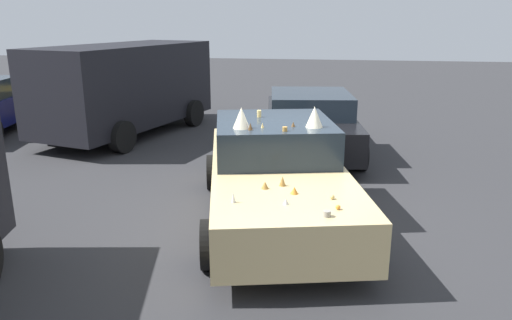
% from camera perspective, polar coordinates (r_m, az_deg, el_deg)
% --- Properties ---
extents(ground_plane, '(60.00, 60.00, 0.00)m').
position_cam_1_polar(ground_plane, '(7.39, 2.31, -6.83)').
color(ground_plane, '#2D2D30').
extents(art_car_decorated, '(4.92, 2.87, 1.71)m').
position_cam_1_polar(art_car_decorated, '(7.23, 2.30, -1.47)').
color(art_car_decorated, '#D8BC7F').
rests_on(art_car_decorated, ground).
extents(parked_van_near_right, '(5.49, 3.15, 2.27)m').
position_cam_1_polar(parked_van_near_right, '(12.93, -14.76, 8.42)').
color(parked_van_near_right, black).
rests_on(parked_van_near_right, ground).
extents(parked_sedan_behind_right, '(4.70, 2.51, 1.37)m').
position_cam_1_polar(parked_sedan_behind_right, '(10.89, 6.17, 4.44)').
color(parked_sedan_behind_right, black).
rests_on(parked_sedan_behind_right, ground).
extents(parked_sedan_far_right, '(4.43, 2.13, 1.46)m').
position_cam_1_polar(parked_sedan_far_right, '(16.88, -20.24, 7.84)').
color(parked_sedan_far_right, gold).
rests_on(parked_sedan_far_right, ground).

